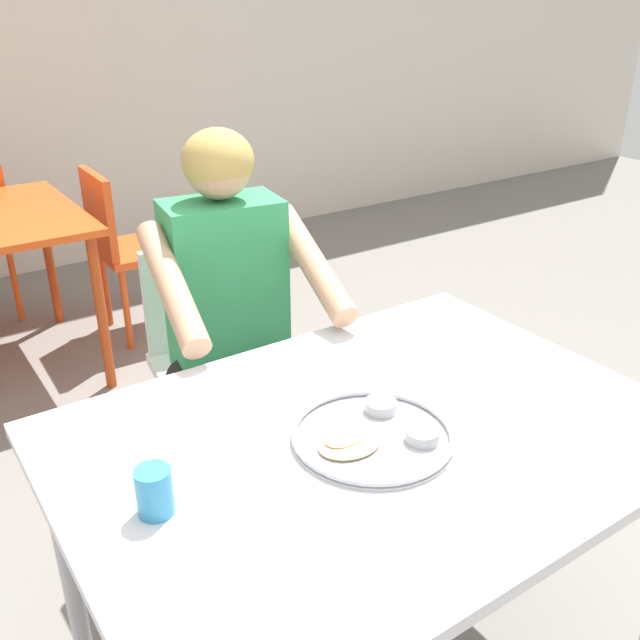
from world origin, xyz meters
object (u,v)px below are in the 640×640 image
Objects in this scene: thali_tray at (374,434)px; chair_red_right at (126,241)px; chair_foreground at (216,351)px; drinking_cup at (154,490)px; diner_foreground at (236,306)px; table_foreground at (372,454)px.

chair_red_right is at bearing 83.48° from thali_tray.
chair_red_right reaches higher than chair_foreground.
drinking_cup is (-0.46, 0.04, 0.04)m from thali_tray.
thali_tray is 0.46m from drinking_cup.
diner_foreground is at bearing -96.77° from chair_red_right.
chair_red_right reaches higher than thali_tray.
drinking_cup is 0.89m from diner_foreground.
thali_tray is 0.41× the size of chair_foreground.
chair_red_right is (0.26, 2.24, -0.26)m from thali_tray.
chair_red_right is (0.24, 2.22, -0.18)m from table_foreground.
thali_tray is at bearing -96.52° from chair_red_right.
chair_foreground reaches higher than thali_tray.
thali_tray is 2.27m from chair_red_right.
chair_foreground is at bearing 58.84° from drinking_cup.
drinking_cup reaches higher than chair_foreground.
thali_tray is 3.72× the size of drinking_cup.
table_foreground is 1.56× the size of chair_foreground.
diner_foreground reaches higher than chair_red_right.
diner_foreground is at bearing 84.00° from thali_tray.
chair_red_right is at bearing 72.03° from drinking_cup.
chair_foreground is at bearing 84.83° from table_foreground.
chair_red_right is at bearing 83.23° from diner_foreground.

